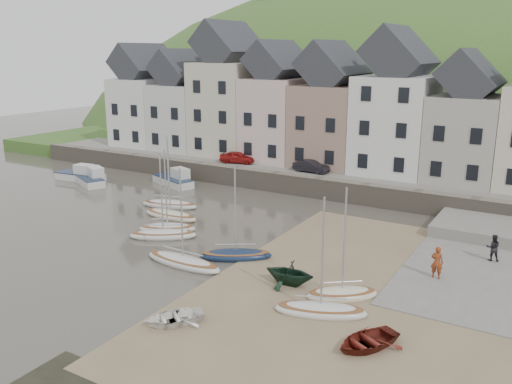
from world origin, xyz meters
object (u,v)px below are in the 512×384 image
Objects in this scene: rowboat_red at (367,340)px; car_left at (237,157)px; rowboat_white at (173,317)px; sailboat_0 at (170,204)px; rowboat_green at (289,272)px; car_right at (311,166)px; person_red at (437,262)px; person_dark at (493,248)px.

car_left is (-22.46, 24.50, 1.82)m from rowboat_red.
sailboat_0 is at bearing 167.82° from rowboat_white.
rowboat_green is 7.23m from rowboat_red.
rowboat_red is at bearing -145.66° from car_right.
person_dark is at bearing -117.68° from person_red.
person_dark is at bearing 104.11° from rowboat_red.
rowboat_green is 0.88× the size of rowboat_red.
rowboat_green is at bearing 105.48° from rowboat_white.
car_left reaches higher than rowboat_white.
car_right is (-15.10, 15.42, 1.11)m from person_red.
rowboat_white is 15.23m from person_red.
person_red is 21.61m from car_right.
car_left reaches higher than rowboat_green.
car_left is at bearing 93.73° from sailboat_0.
person_dark is at bearing 1.86° from sailboat_0.
rowboat_white is 27.78m from car_right.
rowboat_red is at bearing 54.81° from rowboat_white.
person_red is 1.12× the size of person_dark.
person_red is 0.53× the size of car_left.
rowboat_white is at bearing -164.36° from car_right.
rowboat_red is 1.88× the size of person_dark.
car_left is (-25.79, 10.96, 1.24)m from person_dark.
rowboat_green reaches higher than rowboat_red.
person_dark is at bearing 91.12° from rowboat_white.
car_left is 1.03× the size of car_right.
car_right is at bearing -45.05° from person_red.
person_dark is 0.47× the size of car_left.
car_right is (8.29, 0.00, -0.04)m from car_left.
rowboat_green is 22.04m from car_right.
person_dark is 20.68m from car_right.
rowboat_red is 33.29m from car_left.
person_red is at bearing 88.34° from rowboat_white.
rowboat_red reaches higher than rowboat_white.
sailboat_0 is 2.25× the size of rowboat_green.
sailboat_0 is 17.96m from rowboat_green.
rowboat_green reaches higher than rowboat_white.
sailboat_0 is 25.15m from rowboat_red.
car_left reaches higher than person_dark.
sailboat_0 is 3.73× the size of person_dark.
car_left is at bearing -32.85° from person_red.
sailboat_0 reaches higher than rowboat_green.
sailboat_0 is 2.18× the size of rowboat_white.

